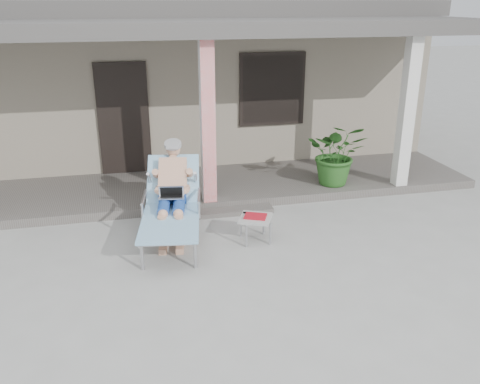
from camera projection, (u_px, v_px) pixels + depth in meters
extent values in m
plane|color=#9E9E99|center=(238.00, 270.00, 6.63)|extent=(60.00, 60.00, 0.00)
cube|color=gray|center=(177.00, 81.00, 12.02)|extent=(10.00, 5.00, 3.00)
cube|color=#474442|center=(174.00, 7.00, 11.43)|extent=(10.40, 5.40, 0.30)
cube|color=black|center=(124.00, 119.00, 9.55)|extent=(0.95, 0.06, 2.10)
cube|color=black|center=(272.00, 89.00, 10.00)|extent=(1.20, 0.06, 1.30)
cube|color=black|center=(272.00, 89.00, 9.99)|extent=(1.32, 0.05, 1.42)
cube|color=#605B56|center=(202.00, 187.00, 9.33)|extent=(10.00, 2.00, 0.15)
cube|color=red|center=(208.00, 124.00, 8.07)|extent=(0.22, 0.22, 2.61)
cube|color=silver|center=(407.00, 113.00, 8.81)|extent=(0.22, 0.22, 2.61)
cube|color=#474442|center=(197.00, 27.00, 8.34)|extent=(10.00, 2.30, 0.24)
cube|color=#605B56|center=(213.00, 213.00, 8.30)|extent=(2.00, 0.30, 0.07)
cylinder|color=#B7B7BC|center=(142.00, 256.00, 6.56)|extent=(0.05, 0.05, 0.41)
cylinder|color=#B7B7BC|center=(195.00, 254.00, 6.60)|extent=(0.05, 0.05, 0.41)
cylinder|color=#B7B7BC|center=(152.00, 212.00, 7.90)|extent=(0.05, 0.05, 0.41)
cylinder|color=#B7B7BC|center=(197.00, 211.00, 7.94)|extent=(0.05, 0.05, 0.41)
cube|color=#B7B7BC|center=(170.00, 223.00, 6.99)|extent=(0.89, 1.43, 0.03)
cube|color=#9BC4EF|center=(170.00, 221.00, 6.98)|extent=(1.00, 1.48, 0.04)
cube|color=#B7B7BC|center=(173.00, 182.00, 7.80)|extent=(0.77, 0.73, 0.54)
cube|color=#9BC4EF|center=(173.00, 180.00, 7.79)|extent=(0.89, 0.83, 0.61)
cylinder|color=#979699|center=(173.00, 144.00, 7.91)|extent=(0.31, 0.31, 0.14)
cube|color=silver|center=(172.00, 196.00, 7.35)|extent=(0.40, 0.31, 0.26)
cube|color=#A3A49F|center=(255.00, 218.00, 7.31)|extent=(0.58, 0.58, 0.04)
cylinder|color=#B7B7BC|center=(246.00, 236.00, 7.18)|extent=(0.03, 0.03, 0.33)
cylinder|color=#B7B7BC|center=(270.00, 234.00, 7.26)|extent=(0.03, 0.03, 0.33)
cylinder|color=#B7B7BC|center=(241.00, 226.00, 7.50)|extent=(0.03, 0.03, 0.33)
cylinder|color=#B7B7BC|center=(264.00, 224.00, 7.58)|extent=(0.03, 0.03, 0.33)
cube|color=#AD121F|center=(255.00, 216.00, 7.30)|extent=(0.38, 0.34, 0.03)
cube|color=black|center=(253.00, 213.00, 7.41)|extent=(0.29, 0.14, 0.03)
imported|color=#26591E|center=(337.00, 153.00, 9.09)|extent=(1.30, 1.23, 1.15)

